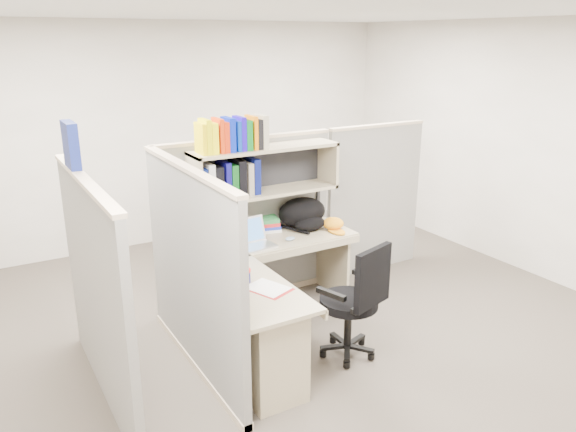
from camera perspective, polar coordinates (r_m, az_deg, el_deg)
ground at (r=5.00m, az=0.71°, el=-12.26°), size 6.00×6.00×0.00m
room_shell at (r=4.42m, az=0.79°, el=6.25°), size 6.00×6.00×6.00m
cubicle at (r=4.83m, az=-5.76°, el=-1.60°), size 3.79×1.84×1.95m
desk at (r=4.39m, az=-1.94°, el=-10.24°), size 1.74×1.75×0.73m
laptop at (r=4.92m, az=-3.45°, el=-1.84°), size 0.37×0.37×0.25m
backpack at (r=5.41m, az=1.81°, el=0.23°), size 0.51×0.40×0.29m
orange_cap at (r=5.42m, az=4.61°, el=-0.76°), size 0.26×0.29×0.11m
snack_canister at (r=4.26m, az=-4.53°, el=-6.06°), size 0.11×0.11×0.11m
tissue_box at (r=3.91m, az=-5.87°, el=-7.69°), size 0.14×0.14×0.19m
mouse at (r=5.11m, az=0.21°, el=-2.32°), size 0.11×0.08×0.04m
paper_cup at (r=5.26m, az=-3.94°, el=-1.35°), size 0.10×0.10×0.11m
book_stack at (r=5.40m, az=-1.96°, el=-0.74°), size 0.24×0.29×0.12m
loose_paper at (r=4.18m, az=-2.09°, el=-7.29°), size 0.31×0.35×0.00m
task_chair at (r=4.59m, az=6.58°, el=-10.29°), size 0.57×0.53×0.99m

